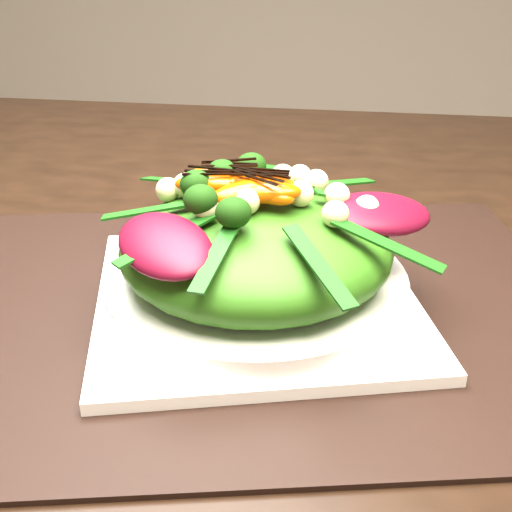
# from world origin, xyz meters

# --- Properties ---
(dining_table) EXTENTS (1.60, 0.90, 0.75)m
(dining_table) POSITION_xyz_m (0.00, 0.00, 0.73)
(dining_table) COLOR black
(dining_table) RESTS_ON floor
(placemat) EXTENTS (0.57, 0.48, 0.00)m
(placemat) POSITION_xyz_m (0.27, -0.16, 0.75)
(placemat) COLOR black
(placemat) RESTS_ON dining_table
(plate_base) EXTENTS (0.29, 0.29, 0.01)m
(plate_base) POSITION_xyz_m (0.27, -0.16, 0.76)
(plate_base) COLOR white
(plate_base) RESTS_ON placemat
(salad_bowl) EXTENTS (0.25, 0.25, 0.02)m
(salad_bowl) POSITION_xyz_m (0.27, -0.16, 0.77)
(salad_bowl) COLOR white
(salad_bowl) RESTS_ON plate_base
(lettuce_mound) EXTENTS (0.20, 0.20, 0.07)m
(lettuce_mound) POSITION_xyz_m (0.27, -0.16, 0.80)
(lettuce_mound) COLOR #2D5E11
(lettuce_mound) RESTS_ON salad_bowl
(radicchio_leaf) EXTENTS (0.10, 0.09, 0.02)m
(radicchio_leaf) POSITION_xyz_m (0.36, -0.14, 0.83)
(radicchio_leaf) COLOR #470716
(radicchio_leaf) RESTS_ON lettuce_mound
(orange_segment) EXTENTS (0.06, 0.02, 0.02)m
(orange_segment) POSITION_xyz_m (0.26, -0.15, 0.84)
(orange_segment) COLOR #D23D03
(orange_segment) RESTS_ON lettuce_mound
(broccoli_floret) EXTENTS (0.04, 0.04, 0.03)m
(broccoli_floret) POSITION_xyz_m (0.21, -0.14, 0.84)
(broccoli_floret) COLOR #173209
(broccoli_floret) RESTS_ON lettuce_mound
(macadamia_nut) EXTENTS (0.02, 0.02, 0.02)m
(macadamia_nut) POSITION_xyz_m (0.29, -0.19, 0.84)
(macadamia_nut) COLOR #C0B787
(macadamia_nut) RESTS_ON lettuce_mound
(balsamic_drizzle) EXTENTS (0.05, 0.00, 0.00)m
(balsamic_drizzle) POSITION_xyz_m (0.26, -0.15, 0.85)
(balsamic_drizzle) COLOR black
(balsamic_drizzle) RESTS_ON orange_segment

